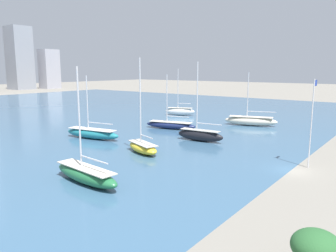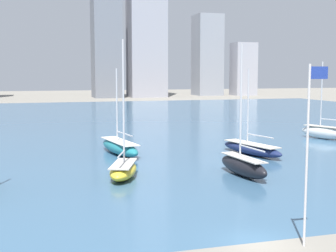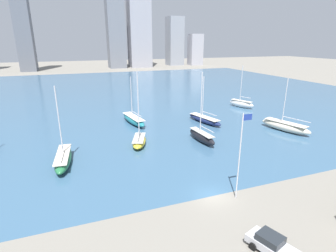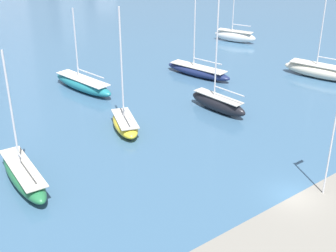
% 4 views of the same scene
% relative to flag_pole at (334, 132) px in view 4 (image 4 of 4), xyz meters
% --- Properties ---
extents(ground_plane, '(500.00, 500.00, 0.00)m').
position_rel_flag_pole_xyz_m(ground_plane, '(-2.46, 1.27, -5.75)').
color(ground_plane, gray).
extents(harbor_water, '(180.00, 140.00, 0.00)m').
position_rel_flag_pole_xyz_m(harbor_water, '(-2.46, 71.27, -5.75)').
color(harbor_water, '#385B7A').
rests_on(harbor_water, ground_plane).
extents(flag_pole, '(1.24, 0.14, 10.54)m').
position_rel_flag_pole_xyz_m(flag_pole, '(0.00, 0.00, 0.00)').
color(flag_pole, silver).
rests_on(flag_pole, ground_plane).
extents(sailboat_navy, '(4.73, 10.72, 10.61)m').
position_rel_flag_pole_xyz_m(sailboat_navy, '(10.75, 28.75, -4.97)').
color(sailboat_navy, '#19234C').
rests_on(sailboat_navy, harbor_water).
extents(sailboat_yellow, '(4.53, 7.18, 13.19)m').
position_rel_flag_pole_xyz_m(sailboat_yellow, '(-6.83, 20.44, -4.90)').
color(sailboat_yellow, yellow).
rests_on(sailboat_yellow, harbor_water).
extents(sailboat_cream, '(5.53, 11.03, 11.04)m').
position_rel_flag_pole_xyz_m(sailboat_cream, '(23.86, 17.64, -4.74)').
color(sailboat_cream, beige).
rests_on(sailboat_cream, harbor_water).
extents(sailboat_green, '(3.13, 10.11, 11.91)m').
position_rel_flag_pole_xyz_m(sailboat_green, '(-19.62, 16.90, -4.84)').
color(sailboat_green, '#236B3D').
rests_on(sailboat_green, harbor_water).
extents(sailboat_white, '(4.56, 7.69, 11.73)m').
position_rel_flag_pole_xyz_m(sailboat_white, '(27.59, 38.38, -4.67)').
color(sailboat_white, white).
rests_on(sailboat_white, harbor_water).
extents(sailboat_teal, '(4.18, 11.08, 10.60)m').
position_rel_flag_pole_xyz_m(sailboat_teal, '(-4.79, 33.71, -4.85)').
color(sailboat_teal, '#1E757F').
rests_on(sailboat_teal, harbor_water).
extents(sailboat_black, '(2.47, 8.22, 12.82)m').
position_rel_flag_pole_xyz_m(sailboat_black, '(4.59, 18.09, -4.70)').
color(sailboat_black, black).
rests_on(sailboat_black, harbor_water).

